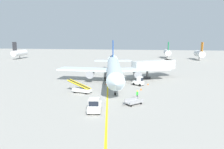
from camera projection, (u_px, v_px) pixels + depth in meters
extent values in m
plane|color=#9E9B93|center=(111.00, 99.00, 35.89)|extent=(300.00, 300.00, 0.00)
cube|color=yellow|center=(108.00, 92.00, 40.99)|extent=(13.58, 78.94, 0.01)
cylinder|color=silver|center=(114.00, 69.00, 49.03)|extent=(8.24, 30.13, 3.30)
cone|color=silver|center=(116.00, 83.00, 33.10)|extent=(3.59, 2.90, 3.23)
cone|color=silver|center=(113.00, 60.00, 65.08)|extent=(3.56, 3.28, 3.14)
cube|color=silver|center=(143.00, 69.00, 50.67)|extent=(13.71, 8.87, 0.36)
cylinder|color=gray|center=(137.00, 74.00, 49.85)|extent=(2.41, 3.47, 1.90)
cube|color=silver|center=(84.00, 69.00, 50.49)|extent=(13.18, 4.95, 0.36)
cylinder|color=gray|center=(90.00, 74.00, 49.71)|extent=(2.41, 3.47, 1.90)
cube|color=navy|center=(113.00, 49.00, 62.06)|extent=(0.94, 3.99, 5.20)
cube|color=silver|center=(123.00, 61.00, 62.37)|extent=(5.62, 3.67, 0.24)
cube|color=silver|center=(103.00, 61.00, 62.29)|extent=(5.26, 2.34, 0.24)
cylinder|color=#4C4C51|center=(115.00, 87.00, 38.07)|extent=(0.20, 0.20, 3.12)
cylinder|color=black|center=(115.00, 94.00, 38.30)|extent=(0.44, 0.61, 0.56)
cylinder|color=#4C4C51|center=(122.00, 75.00, 51.37)|extent=(0.20, 0.20, 3.12)
cylinder|color=black|center=(122.00, 79.00, 51.56)|extent=(0.50, 1.00, 0.96)
cylinder|color=#4C4C51|center=(105.00, 75.00, 51.31)|extent=(0.20, 0.20, 3.12)
cylinder|color=black|center=(105.00, 79.00, 51.51)|extent=(0.50, 1.00, 0.96)
cube|color=black|center=(116.00, 79.00, 35.00)|extent=(2.93, 1.45, 0.60)
cube|color=beige|center=(153.00, 65.00, 53.86)|extent=(11.42, 8.84, 2.50)
cylinder|color=beige|center=(170.00, 64.00, 56.22)|extent=(3.20, 3.20, 2.50)
cylinder|color=#59595B|center=(147.00, 75.00, 53.55)|extent=(0.56, 0.56, 2.35)
cube|color=#333338|center=(147.00, 78.00, 53.72)|extent=(1.80, 1.40, 0.50)
cube|color=silver|center=(95.00, 107.00, 29.94)|extent=(2.39, 3.83, 0.80)
cube|color=silver|center=(94.00, 102.00, 29.15)|extent=(1.73, 1.82, 1.10)
cube|color=black|center=(94.00, 104.00, 28.39)|extent=(1.42, 0.28, 0.77)
cylinder|color=black|center=(99.00, 113.00, 28.76)|extent=(0.30, 0.63, 0.60)
cylinder|color=black|center=(88.00, 112.00, 28.78)|extent=(0.30, 0.63, 0.60)
cylinder|color=black|center=(101.00, 107.00, 31.24)|extent=(0.30, 0.63, 0.60)
cylinder|color=black|center=(90.00, 107.00, 31.26)|extent=(0.30, 0.63, 0.60)
cube|color=silver|center=(138.00, 83.00, 46.26)|extent=(2.73, 2.36, 0.70)
cube|color=silver|center=(140.00, 79.00, 45.83)|extent=(1.46, 1.45, 1.10)
cube|color=black|center=(142.00, 79.00, 45.51)|extent=(0.57, 0.88, 0.77)
cylinder|color=black|center=(143.00, 84.00, 46.21)|extent=(0.63, 0.50, 0.60)
cylinder|color=black|center=(140.00, 85.00, 45.38)|extent=(0.63, 0.50, 0.60)
cylinder|color=black|center=(136.00, 83.00, 47.27)|extent=(0.63, 0.50, 0.60)
cylinder|color=black|center=(134.00, 84.00, 46.44)|extent=(0.63, 0.50, 0.60)
cube|color=silver|center=(82.00, 90.00, 40.02)|extent=(4.03, 2.27, 0.60)
cylinder|color=black|center=(75.00, 92.00, 39.96)|extent=(0.63, 0.34, 0.60)
cylinder|color=black|center=(78.00, 90.00, 41.13)|extent=(0.63, 0.34, 0.60)
cylinder|color=black|center=(86.00, 93.00, 39.02)|extent=(0.63, 0.34, 0.60)
cylinder|color=black|center=(90.00, 91.00, 40.19)|extent=(0.63, 0.34, 0.60)
cube|color=black|center=(79.00, 85.00, 40.06)|extent=(5.07, 1.94, 1.76)
cube|color=yellow|center=(78.00, 85.00, 39.63)|extent=(4.92, 1.14, 1.84)
cube|color=yellow|center=(80.00, 84.00, 40.45)|extent=(4.92, 1.14, 1.84)
cube|color=#A5A5A8|center=(134.00, 102.00, 33.02)|extent=(3.09, 2.98, 0.16)
cube|color=#4C4C51|center=(125.00, 104.00, 32.04)|extent=(0.72, 0.66, 0.08)
cylinder|color=#4C4C51|center=(123.00, 105.00, 31.80)|extent=(0.12, 0.12, 0.05)
cube|color=gray|center=(137.00, 102.00, 32.36)|extent=(2.13, 1.91, 0.50)
cube|color=gray|center=(131.00, 99.00, 33.60)|extent=(2.13, 1.91, 0.50)
cylinder|color=black|center=(131.00, 106.00, 32.01)|extent=(0.35, 0.33, 0.36)
cylinder|color=black|center=(127.00, 104.00, 33.01)|extent=(0.35, 0.33, 0.36)
cylinder|color=black|center=(141.00, 103.00, 33.14)|extent=(0.35, 0.33, 0.36)
cylinder|color=black|center=(136.00, 101.00, 34.13)|extent=(0.35, 0.33, 0.36)
cylinder|color=#26262D|center=(137.00, 97.00, 35.63)|extent=(0.24, 0.24, 0.85)
cube|color=green|center=(137.00, 94.00, 35.50)|extent=(0.36, 0.22, 0.56)
sphere|color=beige|center=(137.00, 91.00, 35.43)|extent=(0.20, 0.20, 0.20)
sphere|color=yellow|center=(137.00, 91.00, 35.42)|extent=(0.24, 0.24, 0.24)
cone|color=orange|center=(106.00, 84.00, 46.90)|extent=(0.36, 0.36, 0.44)
cone|color=orange|center=(148.00, 84.00, 46.84)|extent=(0.36, 0.36, 0.44)
cone|color=orange|center=(141.00, 89.00, 42.18)|extent=(0.36, 0.36, 0.44)
cylinder|color=silver|center=(19.00, 53.00, 103.08)|extent=(3.00, 10.00, 3.00)
cylinder|color=#3F3F3F|center=(20.00, 57.00, 103.50)|extent=(0.30, 0.30, 1.60)
cube|color=#333338|center=(15.00, 46.00, 99.05)|extent=(0.24, 3.20, 4.40)
cylinder|color=silver|center=(167.00, 52.00, 106.99)|extent=(3.00, 10.00, 3.00)
cylinder|color=#3F3F3F|center=(167.00, 57.00, 107.41)|extent=(0.30, 0.30, 1.60)
cube|color=#198C4C|center=(168.00, 46.00, 102.96)|extent=(0.24, 3.20, 4.40)
cylinder|color=silver|center=(199.00, 54.00, 98.38)|extent=(3.00, 10.00, 3.00)
cylinder|color=#3F3F3F|center=(199.00, 58.00, 98.80)|extent=(0.30, 0.30, 1.60)
cube|color=orange|center=(202.00, 47.00, 94.34)|extent=(0.24, 3.20, 4.40)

